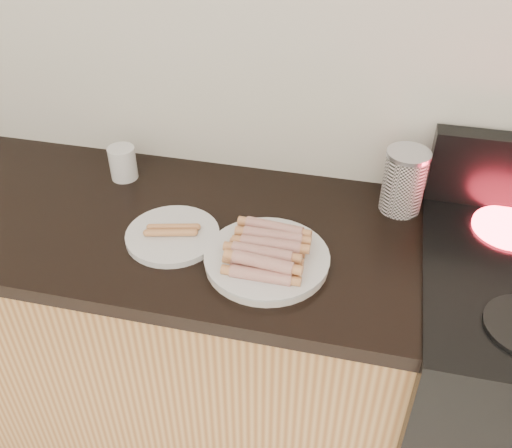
% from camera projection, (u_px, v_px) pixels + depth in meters
% --- Properties ---
extents(wall_back, '(4.00, 0.04, 2.60)m').
position_uv_depth(wall_back, '(288.00, 37.00, 1.43)').
color(wall_back, silver).
rests_on(wall_back, ground).
extents(cabinet_base, '(2.20, 0.59, 0.86)m').
position_uv_depth(cabinet_base, '(49.00, 318.00, 1.85)').
color(cabinet_base, '#AD814C').
rests_on(cabinet_base, floor).
extents(counter_slab, '(2.20, 0.62, 0.04)m').
position_uv_depth(counter_slab, '(13.00, 205.00, 1.57)').
color(counter_slab, black).
rests_on(counter_slab, cabinet_base).
extents(burner_far_left, '(0.18, 0.18, 0.01)m').
position_uv_depth(burner_far_left, '(509.00, 228.00, 1.44)').
color(burner_far_left, '#FF1E2D').
rests_on(burner_far_left, stove).
extents(main_plate, '(0.34, 0.34, 0.02)m').
position_uv_depth(main_plate, '(267.00, 260.00, 1.35)').
color(main_plate, white).
rests_on(main_plate, counter_slab).
extents(side_plate, '(0.28, 0.28, 0.02)m').
position_uv_depth(side_plate, '(173.00, 235.00, 1.42)').
color(side_plate, white).
rests_on(side_plate, counter_slab).
extents(hotdog_pile, '(0.14, 0.20, 0.06)m').
position_uv_depth(hotdog_pile, '(267.00, 249.00, 1.33)').
color(hotdog_pile, maroon).
rests_on(hotdog_pile, main_plate).
extents(plain_sausages, '(0.12, 0.07, 0.02)m').
position_uv_depth(plain_sausages, '(172.00, 230.00, 1.41)').
color(plain_sausages, '#BF6C47').
rests_on(plain_sausages, side_plate).
extents(canister, '(0.11, 0.11, 0.17)m').
position_uv_depth(canister, '(404.00, 181.00, 1.48)').
color(canister, white).
rests_on(canister, counter_slab).
extents(mug, '(0.08, 0.08, 0.10)m').
position_uv_depth(mug, '(123.00, 163.00, 1.62)').
color(mug, white).
rests_on(mug, counter_slab).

